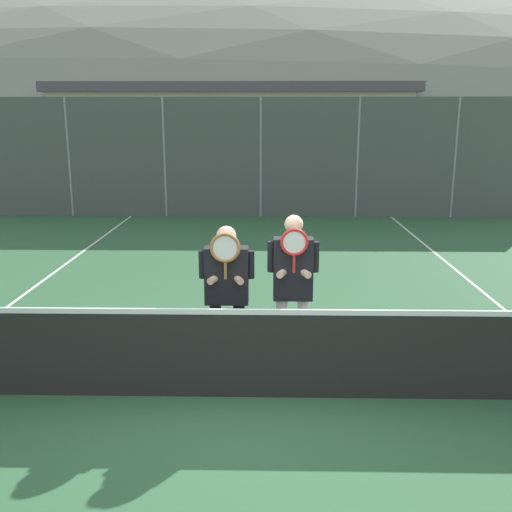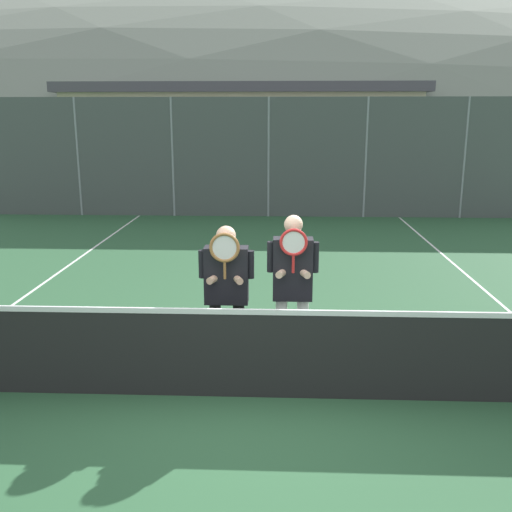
{
  "view_description": "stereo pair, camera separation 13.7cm",
  "coord_description": "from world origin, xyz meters",
  "px_view_note": "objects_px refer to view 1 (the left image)",
  "views": [
    {
      "loc": [
        0.2,
        -5.42,
        2.85
      ],
      "look_at": [
        0.07,
        0.82,
        1.31
      ],
      "focal_mm": 40.0,
      "sensor_mm": 36.0,
      "label": 1
    },
    {
      "loc": [
        0.33,
        -5.42,
        2.85
      ],
      "look_at": [
        0.07,
        0.82,
        1.31
      ],
      "focal_mm": 40.0,
      "sensor_mm": 36.0,
      "label": 2
    }
  ],
  "objects_px": {
    "player_leftmost": "(227,285)",
    "car_left_of_center": "(291,178)",
    "car_center": "(458,178)",
    "player_center_left": "(293,282)",
    "car_far_left": "(130,177)"
  },
  "relations": [
    {
      "from": "player_center_left",
      "to": "car_center",
      "type": "relative_size",
      "value": 0.39
    },
    {
      "from": "car_far_left",
      "to": "car_left_of_center",
      "type": "xyz_separation_m",
      "value": [
        5.27,
        -0.32,
        0.01
      ]
    },
    {
      "from": "car_left_of_center",
      "to": "car_center",
      "type": "xyz_separation_m",
      "value": [
        5.38,
        0.11,
        0.0
      ]
    },
    {
      "from": "car_far_left",
      "to": "car_center",
      "type": "xyz_separation_m",
      "value": [
        10.64,
        -0.21,
        0.01
      ]
    },
    {
      "from": "car_center",
      "to": "player_leftmost",
      "type": "bearing_deg",
      "value": -117.98
    },
    {
      "from": "car_left_of_center",
      "to": "car_center",
      "type": "distance_m",
      "value": 5.38
    },
    {
      "from": "player_leftmost",
      "to": "car_center",
      "type": "xyz_separation_m",
      "value": [
        6.57,
        12.37,
        -0.09
      ]
    },
    {
      "from": "car_center",
      "to": "car_far_left",
      "type": "bearing_deg",
      "value": 178.86
    },
    {
      "from": "player_leftmost",
      "to": "car_left_of_center",
      "type": "bearing_deg",
      "value": 84.43
    },
    {
      "from": "player_center_left",
      "to": "car_far_left",
      "type": "xyz_separation_m",
      "value": [
        -4.81,
        12.61,
        -0.15
      ]
    },
    {
      "from": "player_center_left",
      "to": "car_left_of_center",
      "type": "relative_size",
      "value": 0.41
    },
    {
      "from": "player_leftmost",
      "to": "car_center",
      "type": "bearing_deg",
      "value": 62.02
    },
    {
      "from": "player_center_left",
      "to": "car_left_of_center",
      "type": "height_order",
      "value": "player_center_left"
    },
    {
      "from": "player_center_left",
      "to": "car_far_left",
      "type": "height_order",
      "value": "player_center_left"
    },
    {
      "from": "player_center_left",
      "to": "car_left_of_center",
      "type": "xyz_separation_m",
      "value": [
        0.46,
        12.28,
        -0.14
      ]
    }
  ]
}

